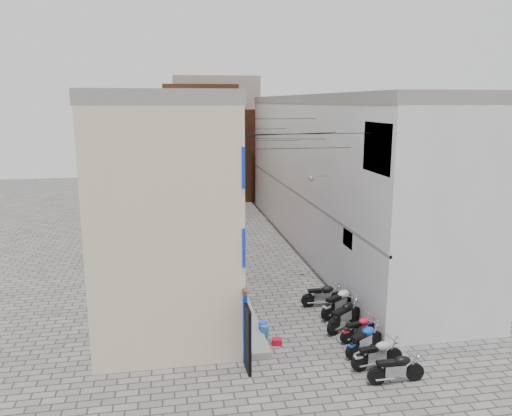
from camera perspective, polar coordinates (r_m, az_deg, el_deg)
ground at (r=18.18m, az=6.96°, el=-16.32°), size 90.00×90.00×0.00m
plinth at (r=29.63m, az=-4.31°, el=-4.65°), size 0.90×26.00×0.25m
building_left at (r=28.49m, az=-10.32°, el=3.54°), size 5.10×27.00×9.00m
building_right at (r=30.21m, az=9.00°, el=4.07°), size 5.94×26.00×9.00m
building_far_brick_left at (r=43.49m, az=-6.45°, el=7.19°), size 6.00×6.00×10.00m
building_far_brick_right at (r=46.16m, az=-0.36°, el=6.29°), size 5.00×6.00×8.00m
building_far_concrete at (r=49.59m, az=-4.62°, el=8.39°), size 8.00×5.00×11.00m
far_shopfront at (r=41.41m, az=-3.30°, el=1.70°), size 2.00×0.30×2.40m
overhead_wires at (r=23.46m, az=1.86°, el=8.40°), size 5.80×13.02×1.32m
motorcycle_a at (r=16.84m, az=15.73°, el=-17.08°), size 1.87×0.59×1.08m
motorcycle_b at (r=17.51m, az=13.69°, el=-15.75°), size 1.95×0.86×1.09m
motorcycle_c at (r=18.35m, az=12.29°, el=-14.33°), size 1.93×1.47×1.09m
motorcycle_d at (r=19.21m, az=11.83°, el=-13.18°), size 1.84×1.07×1.01m
motorcycle_e at (r=19.95m, az=10.08°, el=-11.80°), size 2.09×1.79×1.22m
motorcycle_f at (r=21.07m, az=9.54°, el=-10.40°), size 2.20×1.73×1.25m
motorcycle_g at (r=21.87m, az=7.65°, el=-9.70°), size 1.89×0.60×1.10m
person_a at (r=20.99m, az=-1.60°, el=-9.20°), size 0.53×0.64×1.51m
person_b at (r=21.33m, az=-1.92°, el=-9.01°), size 0.78×0.84×1.40m
water_jug_near at (r=19.08m, az=0.96°, el=-13.96°), size 0.40×0.40×0.49m
water_jug_far at (r=19.30m, az=0.80°, el=-13.58°), size 0.43×0.43×0.53m
red_crate at (r=18.68m, az=2.40°, el=-15.02°), size 0.43×0.36×0.23m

